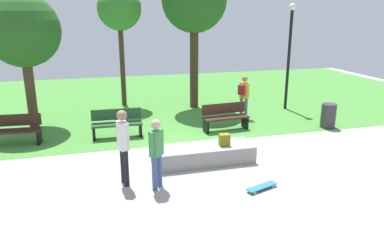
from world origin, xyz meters
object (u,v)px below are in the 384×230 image
Objects in this scene: concrete_ledge at (203,154)px; pedestrian_with_backpack at (244,93)px; park_bench_far_left at (13,129)px; tree_leaning_ash at (194,1)px; trash_bin at (328,116)px; park_bench_by_oak at (225,116)px; skateboard_by_ledge at (262,187)px; park_bench_near_path at (117,123)px; skater_performing_trick at (156,149)px; tree_slender_maple at (23,31)px; lamp_post at (290,47)px; backpack_on_ledge at (224,140)px; skater_watching at (123,141)px; tree_broad_elm at (119,10)px.

pedestrian_with_backpack reaches higher than concrete_ledge.
tree_leaning_ash reaches higher than park_bench_far_left.
tree_leaning_ash is at bearing 133.76° from trash_bin.
park_bench_far_left is at bearing 151.75° from concrete_ledge.
park_bench_by_oak is at bearing 58.60° from concrete_ledge.
skateboard_by_ledge is 0.97× the size of trash_bin.
park_bench_far_left is at bearing 178.01° from park_bench_near_path.
trash_bin is (6.57, 2.98, -0.53)m from skater_performing_trick.
trash_bin reaches higher than skateboard_by_ledge.
tree_leaning_ash is 6.74× the size of trash_bin.
park_bench_far_left is 0.28× the size of tree_leaning_ash.
tree_slender_maple is at bearing -168.57° from tree_leaning_ash.
lamp_post is (4.98, 4.56, 2.37)m from concrete_ledge.
tree_slender_maple is 1.07× the size of lamp_post.
backpack_on_ledge reaches higher than skateboard_by_ledge.
skateboard_by_ledge is at bearing -98.77° from park_bench_by_oak.
tree_leaning_ash is at bearing 42.41° from park_bench_near_path.
skateboard_by_ledge is at bearing -108.38° from pedestrian_with_backpack.
skateboard_by_ledge is at bearing -47.92° from tree_slender_maple.
park_bench_far_left is at bearing -155.14° from tree_leaning_ash.
tree_leaning_ash is at bearing 77.29° from concrete_ledge.
concrete_ledge is 1.51× the size of skater_watching.
tree_slender_maple reaches higher than park_bench_far_left.
skater_performing_trick is 4.73m from park_bench_by_oak.
skater_performing_trick is 7.23m from trash_bin.
park_bench_far_left is at bearing -170.25° from lamp_post.
skater_performing_trick reaches higher than concrete_ledge.
tree_leaning_ash is at bearing 88.38° from backpack_on_ledge.
park_bench_near_path is 0.28× the size of tree_leaning_ash.
concrete_ledge is 8.09m from tree_broad_elm.
skater_performing_trick is 7.09m from tree_slender_maple.
pedestrian_with_backpack reaches higher than backpack_on_ledge.
park_bench_far_left is (-3.78, 3.94, -0.48)m from skater_performing_trick.
park_bench_far_left is at bearing 142.69° from skateboard_by_ledge.
tree_slender_maple is (-5.78, 6.40, 3.25)m from skateboard_by_ledge.
skateboard_by_ledge is at bearing -139.34° from trash_bin.
trash_bin is (7.27, 2.60, -0.64)m from skater_watching.
skater_performing_trick is at bearing -129.08° from park_bench_by_oak.
skateboard_by_ledge is 4.41m from park_bench_by_oak.
backpack_on_ledge is 7.68m from tree_slender_maple.
skater_watching is at bearing -94.16° from tree_broad_elm.
tree_broad_elm is 3.12m from tree_leaning_ash.
skater_performing_trick is 8.73m from lamp_post.
pedestrian_with_backpack is at bearing -56.51° from tree_leaning_ash.
skater_performing_trick is 1.01× the size of park_bench_far_left.
tree_broad_elm is (-0.14, 8.10, 3.08)m from skater_performing_trick.
park_bench_by_oak is at bearing 41.74° from skater_watching.
tree_leaning_ash is (3.43, 3.13, 3.88)m from park_bench_near_path.
park_bench_far_left is 1.00× the size of pedestrian_with_backpack.
lamp_post is at bearing 20.12° from pedestrian_with_backpack.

